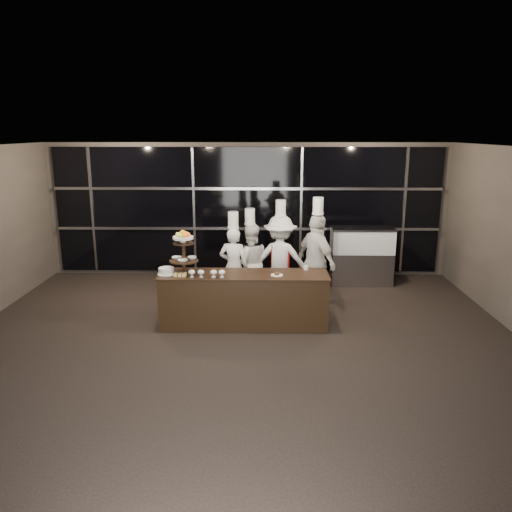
{
  "coord_description": "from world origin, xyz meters",
  "views": [
    {
      "loc": [
        0.37,
        -6.17,
        3.25
      ],
      "look_at": [
        0.24,
        2.16,
        1.15
      ],
      "focal_mm": 35.0,
      "sensor_mm": 36.0,
      "label": 1
    }
  ],
  "objects_px": {
    "display_case": "(362,253)",
    "chef_d": "(316,261)",
    "chef_b": "(250,262)",
    "buffet_counter": "(244,299)",
    "display_stand": "(183,249)",
    "chef_c": "(280,259)",
    "chef_a": "(234,265)",
    "layer_cake": "(166,271)"
  },
  "relations": [
    {
      "from": "display_stand",
      "to": "chef_d",
      "type": "height_order",
      "value": "chef_d"
    },
    {
      "from": "buffet_counter",
      "to": "chef_a",
      "type": "distance_m",
      "value": 1.11
    },
    {
      "from": "buffet_counter",
      "to": "chef_d",
      "type": "height_order",
      "value": "chef_d"
    },
    {
      "from": "display_case",
      "to": "chef_c",
      "type": "height_order",
      "value": "chef_c"
    },
    {
      "from": "display_stand",
      "to": "layer_cake",
      "type": "distance_m",
      "value": 0.47
    },
    {
      "from": "display_stand",
      "to": "chef_b",
      "type": "bearing_deg",
      "value": 50.18
    },
    {
      "from": "layer_cake",
      "to": "chef_a",
      "type": "relative_size",
      "value": 0.17
    },
    {
      "from": "chef_a",
      "to": "chef_b",
      "type": "distance_m",
      "value": 0.39
    },
    {
      "from": "display_stand",
      "to": "display_case",
      "type": "relative_size",
      "value": 0.56
    },
    {
      "from": "chef_b",
      "to": "chef_d",
      "type": "relative_size",
      "value": 0.87
    },
    {
      "from": "layer_cake",
      "to": "chef_b",
      "type": "bearing_deg",
      "value": 44.4
    },
    {
      "from": "buffet_counter",
      "to": "chef_b",
      "type": "distance_m",
      "value": 1.32
    },
    {
      "from": "display_stand",
      "to": "display_case",
      "type": "xyz_separation_m",
      "value": [
        3.44,
        2.44,
        -0.65
      ]
    },
    {
      "from": "display_case",
      "to": "chef_d",
      "type": "distance_m",
      "value": 1.98
    },
    {
      "from": "chef_d",
      "to": "chef_c",
      "type": "bearing_deg",
      "value": 148.47
    },
    {
      "from": "layer_cake",
      "to": "buffet_counter",
      "type": "bearing_deg",
      "value": 2.22
    },
    {
      "from": "buffet_counter",
      "to": "chef_a",
      "type": "relative_size",
      "value": 1.58
    },
    {
      "from": "buffet_counter",
      "to": "display_stand",
      "type": "relative_size",
      "value": 3.81
    },
    {
      "from": "buffet_counter",
      "to": "chef_b",
      "type": "height_order",
      "value": "chef_b"
    },
    {
      "from": "display_stand",
      "to": "chef_a",
      "type": "height_order",
      "value": "chef_a"
    },
    {
      "from": "display_stand",
      "to": "layer_cake",
      "type": "height_order",
      "value": "display_stand"
    },
    {
      "from": "chef_a",
      "to": "chef_c",
      "type": "relative_size",
      "value": 0.9
    },
    {
      "from": "display_case",
      "to": "chef_d",
      "type": "relative_size",
      "value": 0.63
    },
    {
      "from": "buffet_counter",
      "to": "display_stand",
      "type": "height_order",
      "value": "display_stand"
    },
    {
      "from": "display_stand",
      "to": "buffet_counter",
      "type": "bearing_deg",
      "value": 0.01
    },
    {
      "from": "buffet_counter",
      "to": "display_case",
      "type": "xyz_separation_m",
      "value": [
        2.44,
        2.44,
        0.22
      ]
    },
    {
      "from": "chef_b",
      "to": "chef_d",
      "type": "distance_m",
      "value": 1.32
    },
    {
      "from": "chef_c",
      "to": "chef_a",
      "type": "bearing_deg",
      "value": -166.85
    },
    {
      "from": "display_case",
      "to": "chef_a",
      "type": "xyz_separation_m",
      "value": [
        -2.68,
        -1.4,
        0.1
      ]
    },
    {
      "from": "chef_c",
      "to": "chef_d",
      "type": "distance_m",
      "value": 0.77
    },
    {
      "from": "display_stand",
      "to": "chef_d",
      "type": "xyz_separation_m",
      "value": [
        2.3,
        0.84,
        -0.43
      ]
    },
    {
      "from": "chef_a",
      "to": "chef_d",
      "type": "relative_size",
      "value": 0.86
    },
    {
      "from": "layer_cake",
      "to": "display_case",
      "type": "relative_size",
      "value": 0.23
    },
    {
      "from": "display_stand",
      "to": "chef_d",
      "type": "relative_size",
      "value": 0.36
    },
    {
      "from": "chef_b",
      "to": "chef_c",
      "type": "distance_m",
      "value": 0.58
    },
    {
      "from": "chef_a",
      "to": "chef_b",
      "type": "bearing_deg",
      "value": 38.68
    },
    {
      "from": "chef_b",
      "to": "chef_c",
      "type": "bearing_deg",
      "value": -3.59
    },
    {
      "from": "chef_b",
      "to": "display_case",
      "type": "bearing_deg",
      "value": 26.09
    },
    {
      "from": "layer_cake",
      "to": "display_stand",
      "type": "bearing_deg",
      "value": 9.72
    },
    {
      "from": "display_stand",
      "to": "chef_a",
      "type": "relative_size",
      "value": 0.41
    },
    {
      "from": "buffet_counter",
      "to": "chef_a",
      "type": "height_order",
      "value": "chef_a"
    },
    {
      "from": "display_stand",
      "to": "chef_d",
      "type": "bearing_deg",
      "value": 20.13
    }
  ]
}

